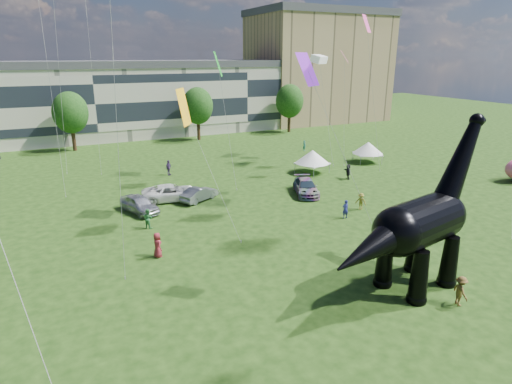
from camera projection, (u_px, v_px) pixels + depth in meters
name	position (u px, v px, depth m)	size (l,w,h in m)	color
ground	(359.00, 302.00, 25.47)	(220.00, 220.00, 0.00)	#16330C
terrace_row	(92.00, 104.00, 73.36)	(78.00, 11.00, 12.00)	beige
apartment_block	(318.00, 69.00, 94.41)	(28.00, 18.00, 22.00)	tan
tree_mid_left	(70.00, 109.00, 63.90)	(5.20, 5.20, 9.44)	#382314
tree_mid_right	(198.00, 103.00, 72.24)	(5.20, 5.20, 9.44)	#382314
tree_far_right	(290.00, 98.00, 79.75)	(5.20, 5.20, 9.44)	#382314
dinosaur_sculpture	(416.00, 227.00, 25.81)	(13.43, 4.84, 10.94)	black
car_silver	(139.00, 204.00, 39.77)	(1.92, 4.77, 1.63)	#B8B9BD
car_grey	(199.00, 194.00, 43.01)	(1.49, 4.28, 1.41)	gray
car_white	(172.00, 193.00, 43.05)	(2.70, 5.86, 1.63)	white
car_dark	(306.00, 187.00, 45.00)	(2.19, 5.39, 1.56)	#595960
gazebo_near	(312.00, 157.00, 52.77)	(5.20, 5.20, 2.89)	white
gazebo_far	(368.00, 148.00, 58.03)	(5.15, 5.15, 2.82)	white
visitors	(234.00, 207.00, 38.63)	(45.03, 41.23, 1.87)	navy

